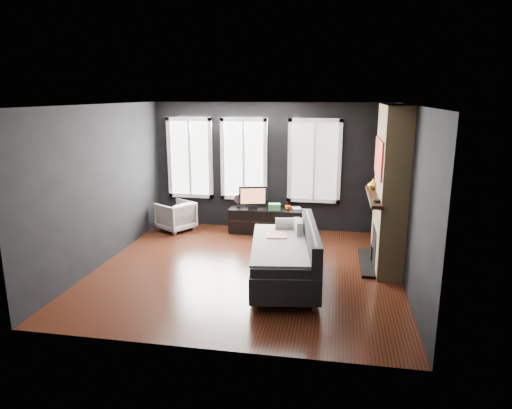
% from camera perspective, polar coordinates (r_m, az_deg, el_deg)
% --- Properties ---
extents(floor, '(5.00, 5.00, 0.00)m').
position_cam_1_polar(floor, '(7.73, -1.13, -8.08)').
color(floor, black).
rests_on(floor, ground).
extents(ceiling, '(5.00, 5.00, 0.00)m').
position_cam_1_polar(ceiling, '(7.18, -1.23, 12.37)').
color(ceiling, white).
rests_on(ceiling, ground).
extents(wall_back, '(5.00, 0.02, 2.70)m').
position_cam_1_polar(wall_back, '(9.76, 1.70, 4.75)').
color(wall_back, black).
rests_on(wall_back, ground).
extents(wall_left, '(0.02, 5.00, 2.70)m').
position_cam_1_polar(wall_left, '(8.19, -18.61, 2.31)').
color(wall_left, black).
rests_on(wall_left, ground).
extents(wall_right, '(0.02, 5.00, 2.70)m').
position_cam_1_polar(wall_right, '(7.28, 18.50, 0.96)').
color(wall_right, black).
rests_on(wall_right, ground).
extents(windows, '(4.00, 0.16, 1.76)m').
position_cam_1_polar(windows, '(9.69, -0.98, 10.81)').
color(windows, white).
rests_on(windows, wall_back).
extents(fireplace, '(0.70, 1.62, 2.70)m').
position_cam_1_polar(fireplace, '(7.84, 16.45, 1.97)').
color(fireplace, '#93724C').
rests_on(fireplace, floor).
extents(sofa, '(1.36, 2.29, 0.93)m').
position_cam_1_polar(sofa, '(7.08, 3.51, -6.17)').
color(sofa, black).
rests_on(sofa, floor).
extents(stripe_pillow, '(0.18, 0.41, 0.40)m').
position_cam_1_polar(stripe_pillow, '(7.47, 5.28, -3.45)').
color(stripe_pillow, gray).
rests_on(stripe_pillow, sofa).
extents(armchair, '(0.88, 0.90, 0.69)m').
position_cam_1_polar(armchair, '(9.92, -10.04, -1.25)').
color(armchair, white).
rests_on(armchair, floor).
extents(media_console, '(1.54, 0.50, 0.53)m').
position_cam_1_polar(media_console, '(9.60, 1.29, -2.04)').
color(media_console, black).
rests_on(media_console, floor).
extents(monitor, '(0.61, 0.27, 0.53)m').
position_cam_1_polar(monitor, '(9.52, -0.40, 1.10)').
color(monitor, black).
rests_on(monitor, media_console).
extents(desk_fan, '(0.26, 0.26, 0.30)m').
position_cam_1_polar(desk_fan, '(9.63, -2.15, 0.54)').
color(desk_fan, gray).
rests_on(desk_fan, media_console).
extents(mug, '(0.14, 0.12, 0.12)m').
position_cam_1_polar(mug, '(9.44, 4.01, -0.32)').
color(mug, '#DE5705').
rests_on(mug, media_console).
extents(book, '(0.18, 0.07, 0.25)m').
position_cam_1_polar(book, '(9.53, 4.57, 0.20)').
color(book, '#BEAA91').
rests_on(book, media_console).
extents(storage_box, '(0.26, 0.19, 0.13)m').
position_cam_1_polar(storage_box, '(9.42, 2.32, -0.29)').
color(storage_box, '#307E42').
rests_on(storage_box, media_console).
extents(mantel_vase, '(0.22, 0.23, 0.18)m').
position_cam_1_polar(mantel_vase, '(8.26, 14.40, 2.47)').
color(mantel_vase, gold).
rests_on(mantel_vase, fireplace).
extents(mantel_clock, '(0.13, 0.13, 0.04)m').
position_cam_1_polar(mantel_clock, '(7.30, 14.90, 0.44)').
color(mantel_clock, black).
rests_on(mantel_clock, fireplace).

